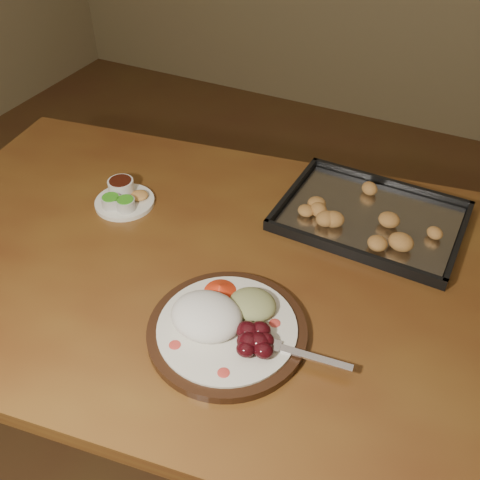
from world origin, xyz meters
The scene contains 5 objects.
ground centered at (0.00, 0.00, 0.00)m, with size 4.00×4.00×0.00m, color brown.
dining_table centered at (0.17, -0.21, 0.65)m, with size 1.61×1.10×0.75m.
dinner_plate centered at (0.27, -0.37, 0.77)m, with size 0.39×0.30×0.07m.
condiment_saucer centered at (-0.14, -0.12, 0.77)m, with size 0.14×0.14×0.05m.
baking_tray centered at (0.42, 0.08, 0.76)m, with size 0.43×0.32×0.04m.
Camera 1 is at (0.57, -0.94, 1.55)m, focal length 40.00 mm.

